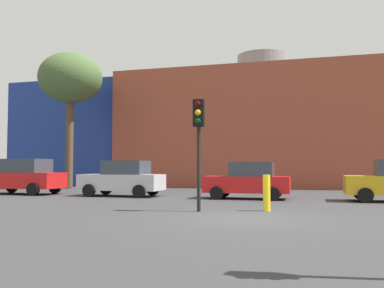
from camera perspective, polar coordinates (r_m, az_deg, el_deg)
name	(u,v)px	position (r m, az deg, el deg)	size (l,w,h in m)	color
ground_plane	(243,218)	(12.33, 6.87, -9.88)	(200.00, 200.00, 0.00)	#38383A
building_backdrop	(263,132)	(34.47, 9.57, 1.60)	(39.86, 12.34, 10.49)	#9E4733
parked_car_0	(23,177)	(24.09, -21.90, -4.12)	(4.29, 2.11, 1.86)	red
parked_car_1	(123,179)	(21.08, -9.34, -4.64)	(4.04, 1.98, 1.75)	silver
parked_car_2	(248,181)	(19.31, 7.63, -4.94)	(3.83, 1.88, 1.66)	red
traffic_light_island	(199,129)	(13.84, 0.90, 2.09)	(0.37, 0.37, 3.68)	black
bare_tree_0	(70,79)	(29.73, -16.14, 8.40)	(4.23, 4.23, 9.11)	brown
bollard_yellow_0	(267,193)	(14.17, 10.08, -6.54)	(0.24, 0.24, 1.19)	yellow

